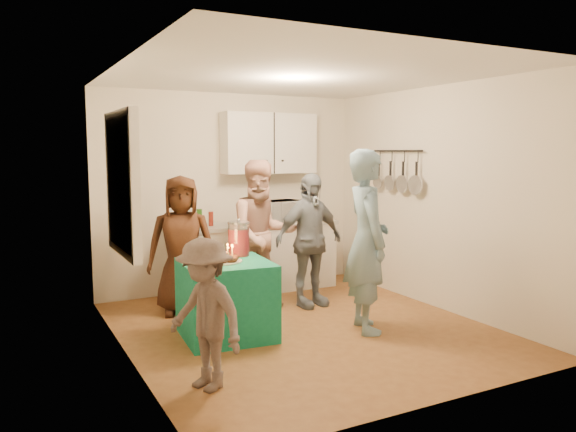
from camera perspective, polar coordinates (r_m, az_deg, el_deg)
name	(u,v)px	position (r m, az deg, el deg)	size (l,w,h in m)	color
floor	(303,328)	(6.00, 1.58, -11.33)	(4.00, 4.00, 0.00)	brown
ceiling	(304,75)	(5.75, 1.67, 14.13)	(4.00, 4.00, 0.00)	white
back_wall	(231,192)	(7.53, -5.83, 2.41)	(3.60, 3.60, 0.00)	silver
left_wall	(124,214)	(5.10, -16.30, 0.19)	(4.00, 4.00, 0.00)	silver
right_wall	(438,198)	(6.79, 15.00, 1.77)	(4.00, 4.00, 0.00)	silver
window_night	(120,184)	(5.38, -16.71, 3.17)	(0.04, 1.00, 1.20)	black
counter	(254,259)	(7.45, -3.46, -4.36)	(2.20, 0.58, 0.86)	white
countertop	(254,225)	(7.38, -3.49, -0.89)	(2.24, 0.62, 0.05)	beige
upper_cabinet	(269,143)	(7.58, -1.92, 7.39)	(1.30, 0.30, 0.80)	white
pot_rack	(395,171)	(7.25, 10.86, 4.54)	(0.12, 1.00, 0.60)	black
microwave	(282,211)	(7.53, -0.64, 0.54)	(0.50, 0.34, 0.28)	white
party_table	(226,299)	(5.68, -6.30, -8.40)	(0.85, 0.85, 0.76)	#127D5A
donut_cake	(223,253)	(5.56, -6.65, -3.76)	(0.38, 0.38, 0.18)	#381C0C
punch_jar	(239,240)	(5.87, -5.03, -2.41)	(0.22, 0.22, 0.34)	red
man_birthday	(367,241)	(5.79, 8.02, -2.52)	(0.68, 0.45, 1.87)	#799BB0
woman_back_left	(182,245)	(6.47, -10.75, -2.92)	(0.77, 0.50, 1.58)	brown
woman_back_center	(262,235)	(6.57, -2.62, -1.91)	(0.85, 0.66, 1.75)	tan
woman_back_right	(309,240)	(6.67, 2.16, -2.46)	(0.93, 0.39, 1.59)	#0E1D30
child_near_left	(205,314)	(4.44, -8.39, -9.84)	(0.77, 0.44, 1.19)	#554744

